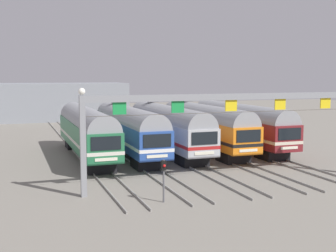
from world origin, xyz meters
The scene contains 10 objects.
ground_plane centered at (0.00, 0.00, 0.00)m, with size 160.00×160.00×0.00m, color gray.
track_bed centered at (0.00, 17.00, 0.07)m, with size 17.62×70.00×0.15m.
commuter_train_green centered at (-8.06, -0.01, 2.69)m, with size 2.88×18.06×4.77m.
commuter_train_blue centered at (-4.03, 0.00, 2.69)m, with size 2.88×18.06×5.05m.
commuter_train_stainless centered at (0.00, 0.00, 2.69)m, with size 2.88×18.06×5.05m.
commuter_train_orange centered at (4.03, 0.00, 2.69)m, with size 2.88×18.06×5.05m.
commuter_train_maroon centered at (8.06, -0.01, 2.69)m, with size 2.88×18.06×4.77m.
catenary_gantry centered at (0.00, -13.50, 5.24)m, with size 21.35×0.44×6.97m.
yard_signal_mast centered at (-6.04, -16.42, 1.86)m, with size 0.28×0.35×2.65m.
maintenance_building centered at (-8.86, 38.51, 3.17)m, with size 27.45×10.00×6.34m, color gray.
Camera 1 is at (-14.77, -41.85, 7.78)m, focal length 48.07 mm.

